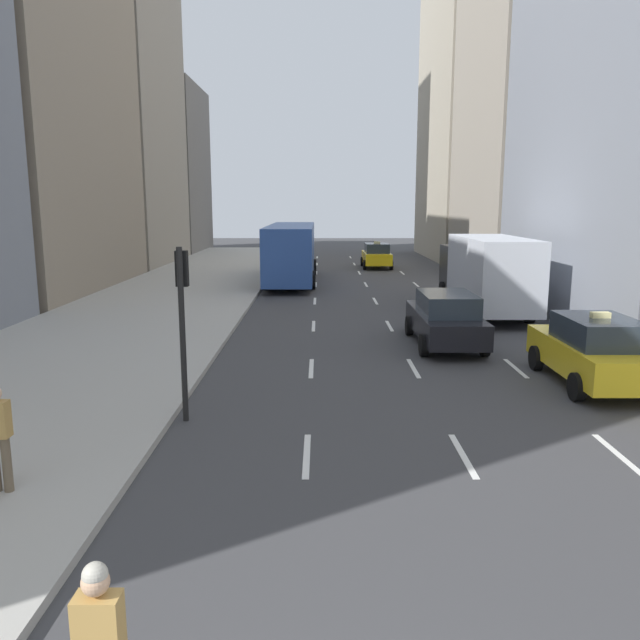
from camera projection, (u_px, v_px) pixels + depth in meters
name	position (u px, v px, depth m)	size (l,w,h in m)	color
sidewalk_left	(173.00, 296.00, 29.82)	(8.00, 66.00, 0.15)	#ADAAA3
lane_markings	(382.00, 312.00, 25.90)	(5.72, 56.00, 0.01)	white
building_row_left	(53.00, 73.00, 32.74)	(6.00, 63.62, 31.81)	gray
building_row_right	(569.00, 31.00, 29.88)	(6.00, 56.33, 28.89)	slate
taxi_lead	(377.00, 255.00, 43.61)	(2.02, 4.40, 1.87)	yellow
taxi_second	(594.00, 350.00, 15.36)	(2.02, 4.40, 1.87)	yellow
sedan_black_near	(445.00, 318.00, 19.67)	(2.02, 4.87, 1.71)	black
city_bus	(291.00, 251.00, 35.65)	(2.80, 11.61, 3.25)	#2D519E
box_truck	(486.00, 272.00, 25.38)	(2.58, 8.40, 3.15)	#262628
traffic_light_pole	(183.00, 305.00, 12.61)	(0.24, 0.42, 3.60)	black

